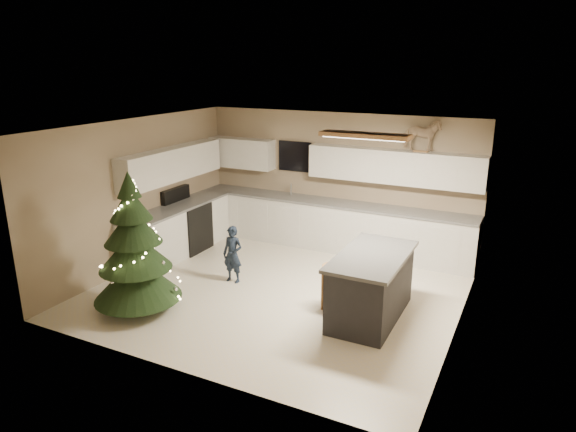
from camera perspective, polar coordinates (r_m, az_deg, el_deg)
The scene contains 8 objects.
ground_plane at distance 8.30m, azimuth -1.09°, elevation -8.25°, with size 5.50×5.50×0.00m, color beige.
room_shell at distance 7.71m, azimuth -1.00°, elevation 3.58°, with size 5.52×5.02×2.61m.
cabinetry at distance 9.80m, azimuth -1.39°, elevation 0.46°, with size 5.50×3.20×2.00m.
island at distance 7.40m, azimuth 9.21°, elevation -7.64°, with size 0.90×1.70×0.95m.
bar_stool at distance 7.57m, azimuth 5.09°, elevation -6.69°, with size 0.35×0.35×0.67m.
christmas_tree at distance 7.69m, azimuth -16.65°, elevation -4.17°, with size 1.30×1.26×2.08m.
toddler at distance 8.49m, azimuth -6.16°, elevation -4.27°, with size 0.35×0.23×0.95m, color black.
rocking_horse at distance 9.26m, azimuth 14.64°, elevation 8.68°, with size 0.68×0.41×0.56m.
Camera 1 is at (3.48, -6.66, 3.51)m, focal length 32.00 mm.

